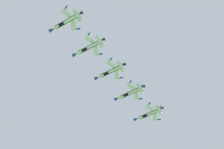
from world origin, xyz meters
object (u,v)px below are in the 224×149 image
Objects in this scene: fighter_jet_left_wing at (89,47)px; fighter_jet_lead at (66,22)px; fighter_jet_right_outer at (149,114)px; fighter_jet_left_outer at (130,93)px; fighter_jet_right_wing at (110,71)px.

fighter_jet_lead is at bearing -179.28° from fighter_jet_left_wing.
fighter_jet_right_outer is at bearing -0.40° from fighter_jet_lead.
fighter_jet_left_wing reaches higher than fighter_jet_lead.
fighter_jet_left_outer is at bearing -0.61° from fighter_jet_left_wing.
fighter_jet_right_wing reaches higher than fighter_jet_left_outer.
fighter_jet_left_wing reaches higher than fighter_jet_right_outer.
fighter_jet_right_wing is (19.78, 24.90, 0.74)m from fighter_jet_lead.
fighter_jet_right_outer is (10.83, 12.69, -0.62)m from fighter_jet_left_outer.
fighter_jet_lead is 1.00× the size of fighter_jet_left_outer.
fighter_jet_right_wing is (10.18, 12.92, 0.51)m from fighter_jet_left_wing.
fighter_jet_left_wing is at bearing -178.77° from fighter_jet_right_wing.
fighter_jet_left_wing is 31.55m from fighter_jet_left_outer.
fighter_jet_lead is 63.57m from fighter_jet_right_outer.
fighter_jet_right_wing is at bearing 178.22° from fighter_jet_right_outer.
fighter_jet_left_wing is 48.24m from fighter_jet_right_outer.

